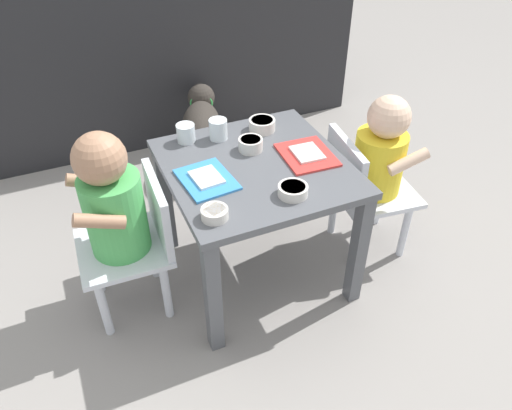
# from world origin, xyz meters

# --- Properties ---
(ground_plane) EXTENTS (7.00, 7.00, 0.00)m
(ground_plane) POSITION_xyz_m (0.00, 0.00, 0.00)
(ground_plane) COLOR gray
(kitchen_cabinet_back) EXTENTS (1.96, 0.36, 0.96)m
(kitchen_cabinet_back) POSITION_xyz_m (0.00, 1.18, 0.48)
(kitchen_cabinet_back) COLOR #232326
(kitchen_cabinet_back) RESTS_ON ground
(dining_table) EXTENTS (0.56, 0.58, 0.47)m
(dining_table) POSITION_xyz_m (0.00, 0.00, 0.39)
(dining_table) COLOR #515459
(dining_table) RESTS_ON ground
(seated_child_left) EXTENTS (0.29, 0.29, 0.67)m
(seated_child_left) POSITION_xyz_m (-0.44, 0.02, 0.41)
(seated_child_left) COLOR silver
(seated_child_left) RESTS_ON ground
(seated_child_right) EXTENTS (0.31, 0.31, 0.63)m
(seated_child_right) POSITION_xyz_m (0.44, -0.04, 0.39)
(seated_child_right) COLOR silver
(seated_child_right) RESTS_ON ground
(dog) EXTENTS (0.28, 0.46, 0.33)m
(dog) POSITION_xyz_m (0.06, 0.75, 0.22)
(dog) COLOR #332D28
(dog) RESTS_ON ground
(food_tray_left) EXTENTS (0.16, 0.20, 0.02)m
(food_tray_left) POSITION_xyz_m (-0.17, -0.02, 0.47)
(food_tray_left) COLOR #388CD8
(food_tray_left) RESTS_ON dining_table
(food_tray_right) EXTENTS (0.17, 0.20, 0.02)m
(food_tray_right) POSITION_xyz_m (0.17, -0.02, 0.47)
(food_tray_right) COLOR red
(food_tray_right) RESTS_ON dining_table
(water_cup_left) EXTENTS (0.06, 0.06, 0.06)m
(water_cup_left) POSITION_xyz_m (-0.16, 0.23, 0.49)
(water_cup_left) COLOR white
(water_cup_left) RESTS_ON dining_table
(water_cup_right) EXTENTS (0.06, 0.06, 0.07)m
(water_cup_right) POSITION_xyz_m (-0.05, 0.20, 0.50)
(water_cup_right) COLOR white
(water_cup_right) RESTS_ON dining_table
(veggie_bowl_far) EXTENTS (0.08, 0.08, 0.03)m
(veggie_bowl_far) POSITION_xyz_m (-0.21, -0.20, 0.48)
(veggie_bowl_far) COLOR silver
(veggie_bowl_far) RESTS_ON dining_table
(cereal_bowl_right_side) EXTENTS (0.09, 0.09, 0.04)m
(cereal_bowl_right_side) POSITION_xyz_m (0.11, 0.19, 0.49)
(cereal_bowl_right_side) COLOR silver
(cereal_bowl_right_side) RESTS_ON dining_table
(cereal_bowl_left_side) EXTENTS (0.09, 0.09, 0.03)m
(cereal_bowl_left_side) POSITION_xyz_m (0.03, -0.19, 0.48)
(cereal_bowl_left_side) COLOR silver
(cereal_bowl_left_side) RESTS_ON dining_table
(veggie_bowl_near) EXTENTS (0.08, 0.08, 0.04)m
(veggie_bowl_near) POSITION_xyz_m (0.02, 0.09, 0.49)
(veggie_bowl_near) COLOR silver
(veggie_bowl_near) RESTS_ON dining_table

